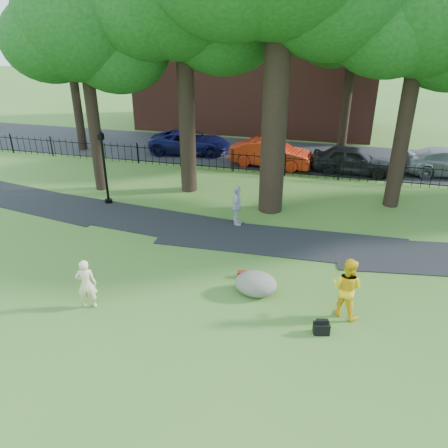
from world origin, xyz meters
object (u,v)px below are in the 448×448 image
(woman, at_px, (86,284))
(man, at_px, (347,288))
(red_sedan, at_px, (271,153))
(boulder, at_px, (256,282))
(lamppost, at_px, (105,169))

(woman, distance_m, man, 7.83)
(man, height_order, red_sedan, man)
(woman, bearing_deg, red_sedan, -122.34)
(man, relative_size, boulder, 1.40)
(woman, xyz_separation_m, red_sedan, (3.24, 15.43, -0.03))
(man, distance_m, boulder, 2.89)
(boulder, distance_m, lamppost, 10.18)
(man, xyz_separation_m, lamppost, (-11.13, 6.15, 0.77))
(woman, distance_m, lamppost, 8.52)
(woman, relative_size, lamppost, 0.47)
(lamppost, bearing_deg, man, -14.27)
(boulder, xyz_separation_m, red_sedan, (-1.63, 13.40, 0.40))
(lamppost, bearing_deg, woman, -51.19)
(woman, bearing_deg, lamppost, -86.35)
(man, distance_m, red_sedan, 14.55)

